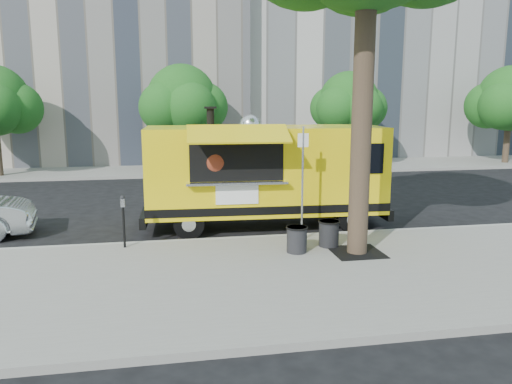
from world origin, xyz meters
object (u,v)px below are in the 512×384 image
(far_tree_c, at_px, (349,102))
(trash_bin_left, at_px, (297,239))
(food_truck, at_px, (264,172))
(sign_post, at_px, (303,177))
(parking_meter, at_px, (123,215))
(far_tree_d, at_px, (511,99))
(far_tree_b, at_px, (182,100))
(trash_bin_right, at_px, (329,233))

(far_tree_c, relative_size, trash_bin_left, 8.17)
(far_tree_c, bearing_deg, food_truck, -120.77)
(far_tree_c, bearing_deg, sign_post, -114.81)
(parking_meter, height_order, trash_bin_left, parking_meter)
(far_tree_c, xyz_separation_m, far_tree_d, (10.00, 0.20, 0.17))
(trash_bin_left, bearing_deg, food_truck, 93.84)
(food_truck, bearing_deg, far_tree_d, 37.62)
(parking_meter, bearing_deg, sign_post, -2.52)
(far_tree_b, height_order, parking_meter, far_tree_b)
(parking_meter, bearing_deg, far_tree_b, 81.90)
(sign_post, xyz_separation_m, parking_meter, (-4.55, 0.20, -0.87))
(far_tree_b, relative_size, sign_post, 1.83)
(far_tree_d, bearing_deg, parking_meter, -146.40)
(sign_post, distance_m, food_truck, 2.21)
(food_truck, relative_size, trash_bin_left, 11.54)
(far_tree_b, xyz_separation_m, sign_post, (2.55, -14.25, -1.98))
(far_tree_d, height_order, trash_bin_left, far_tree_d)
(far_tree_d, bearing_deg, far_tree_b, 179.70)
(far_tree_b, distance_m, far_tree_c, 9.01)
(far_tree_c, bearing_deg, trash_bin_right, -112.08)
(far_tree_c, height_order, far_tree_d, far_tree_d)
(trash_bin_right, bearing_deg, trash_bin_left, -159.04)
(far_tree_d, relative_size, food_truck, 0.77)
(sign_post, xyz_separation_m, trash_bin_right, (0.55, -0.60, -1.35))
(trash_bin_right, bearing_deg, far_tree_d, 42.85)
(food_truck, bearing_deg, sign_post, -71.94)
(far_tree_b, bearing_deg, far_tree_c, -1.91)
(far_tree_b, height_order, trash_bin_left, far_tree_b)
(far_tree_b, height_order, sign_post, far_tree_b)
(sign_post, height_order, trash_bin_left, sign_post)
(far_tree_d, bearing_deg, sign_post, -139.30)
(far_tree_c, xyz_separation_m, trash_bin_right, (-5.90, -14.55, -3.22))
(far_tree_c, height_order, food_truck, far_tree_c)
(far_tree_c, relative_size, far_tree_d, 0.92)
(parking_meter, relative_size, trash_bin_right, 2.03)
(far_tree_b, xyz_separation_m, food_truck, (1.96, -12.13, -2.14))
(far_tree_b, relative_size, food_truck, 0.75)
(far_tree_d, distance_m, food_truck, 20.98)
(far_tree_d, relative_size, parking_meter, 4.23)
(far_tree_d, height_order, parking_meter, far_tree_d)
(sign_post, xyz_separation_m, food_truck, (-0.59, 2.12, -0.16))
(far_tree_b, relative_size, trash_bin_left, 8.63)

